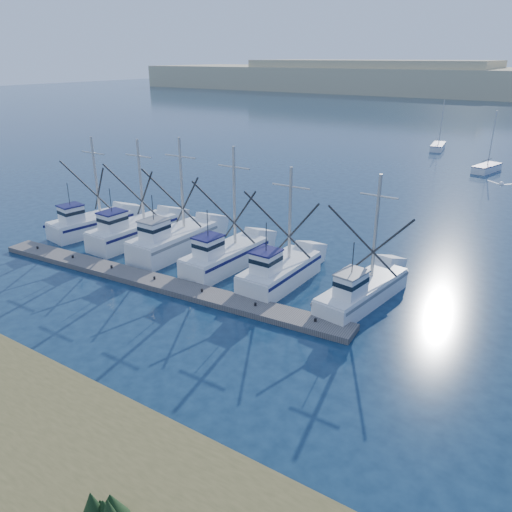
# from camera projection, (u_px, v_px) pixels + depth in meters

# --- Properties ---
(ground) EXTENTS (500.00, 500.00, 0.00)m
(ground) POSITION_uv_depth(u_px,v_px,m) (182.00, 362.00, 25.77)
(ground) COLOR #0C2036
(ground) RESTS_ON ground
(floating_dock) EXTENTS (28.81, 3.98, 0.38)m
(floating_dock) POSITION_uv_depth(u_px,v_px,m) (155.00, 282.00, 34.47)
(floating_dock) COLOR #69635E
(floating_dock) RESTS_ON ground
(trawler_fleet) EXTENTS (28.94, 8.39, 8.99)m
(trawler_fleet) POSITION_uv_depth(u_px,v_px,m) (193.00, 248.00, 38.22)
(trawler_fleet) COLOR white
(trawler_fleet) RESTS_ON ground
(sailboat_near) EXTENTS (3.10, 5.69, 8.10)m
(sailboat_near) POSITION_uv_depth(u_px,v_px,m) (487.00, 168.00, 67.78)
(sailboat_near) COLOR white
(sailboat_near) RESTS_ON ground
(sailboat_far) EXTENTS (2.67, 6.43, 8.10)m
(sailboat_far) POSITION_uv_depth(u_px,v_px,m) (438.00, 147.00, 83.85)
(sailboat_far) COLOR white
(sailboat_far) RESTS_ON ground
(flying_gull) EXTENTS (1.11, 0.20, 0.20)m
(flying_gull) POSITION_uv_depth(u_px,v_px,m) (501.00, 184.00, 20.43)
(flying_gull) COLOR white
(flying_gull) RESTS_ON ground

